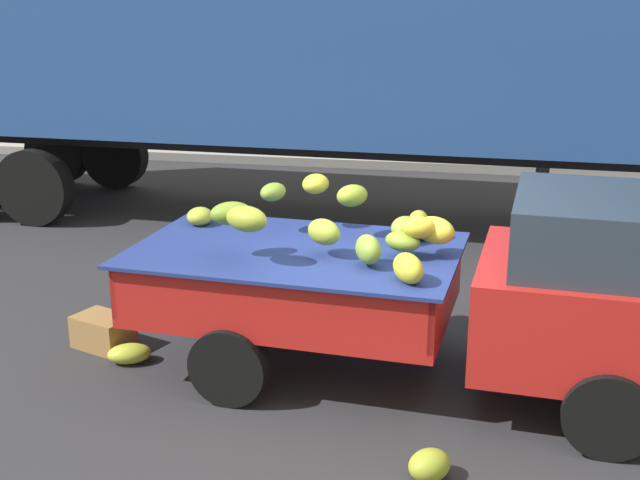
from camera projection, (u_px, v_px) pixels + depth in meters
name	position (u px, v px, depth m)	size (l,w,h in m)	color
ground	(374.00, 390.00, 6.78)	(220.00, 220.00, 0.00)	#28282B
curb_strip	(443.00, 164.00, 15.38)	(80.00, 0.80, 0.16)	gray
pickup_truck	(524.00, 291.00, 6.48)	(4.92, 2.09, 1.70)	#B21E19
semi_trailer	(299.00, 39.00, 11.24)	(12.08, 3.01, 3.95)	navy
fallen_banana_bunch_near_tailgate	(129.00, 354.00, 7.26)	(0.38, 0.25, 0.17)	#A9B030
fallen_banana_bunch_by_wheel	(429.00, 465.00, 5.51)	(0.31, 0.25, 0.21)	olive
produce_crate	(104.00, 332.00, 7.57)	(0.52, 0.36, 0.30)	olive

